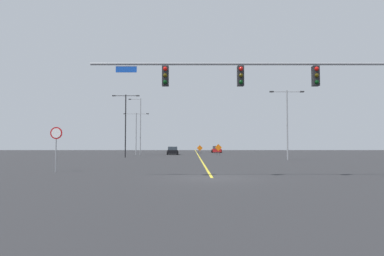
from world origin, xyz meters
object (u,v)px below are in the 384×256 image
Objects in this scene: street_lamp_far_right at (286,118)px; car_red_passing at (216,150)px; construction_sign_median_near at (217,148)px; traffic_signal_assembly at (277,82)px; construction_sign_right_shoulder at (199,149)px; street_lamp_mid_right at (135,129)px; street_lamp_near_left at (125,120)px; car_black_mid at (172,151)px; street_lamp_mid_left at (139,124)px; stop_sign at (55,140)px.

street_lamp_far_right is 37.93m from car_red_passing.
construction_sign_median_near reaches higher than car_red_passing.
construction_sign_right_shoulder is (-3.03, 46.60, -3.93)m from traffic_signal_assembly.
car_red_passing is (15.06, 16.86, -3.73)m from street_lamp_mid_right.
car_black_mid is (5.70, 13.91, -4.42)m from street_lamp_near_left.
traffic_signal_assembly is at bearing -79.61° from car_black_mid.
street_lamp_far_right is 0.92× the size of street_lamp_near_left.
street_lamp_mid_left is 7.57m from car_black_mid.
car_black_mid is (-4.88, -3.46, -0.37)m from construction_sign_right_shoulder.
car_red_passing is (3.95, 11.69, -0.36)m from construction_sign_right_shoulder.
stop_sign reaches higher than construction_sign_right_shoulder.
construction_sign_median_near is (2.90, -7.52, 0.14)m from construction_sign_right_shoulder.
stop_sign is 56.22m from car_red_passing.
traffic_signal_assembly is 13.94m from stop_sign.
street_lamp_near_left is (-19.90, 8.27, 0.37)m from street_lamp_far_right.
traffic_signal_assembly reaches higher than stop_sign.
street_lamp_near_left is (-13.61, 29.23, 0.11)m from traffic_signal_assembly.
traffic_signal_assembly is at bearing -65.04° from street_lamp_near_left.
street_lamp_near_left is (-0.55, 25.37, 3.10)m from stop_sign.
street_lamp_near_left reaches higher than construction_sign_median_near.
stop_sign is at bearing -110.16° from construction_sign_median_near.
stop_sign reaches higher than car_black_mid.
street_lamp_near_left reaches higher than car_black_mid.
stop_sign is 0.62× the size of car_red_passing.
car_red_passing is (14.53, 29.06, -4.41)m from street_lamp_near_left.
street_lamp_far_right is 29.85m from street_lamp_mid_left.
traffic_signal_assembly is at bearing -16.48° from stop_sign.
street_lamp_near_left is at bearing 91.24° from stop_sign.
street_lamp_mid_left is (-13.78, 43.05, 0.48)m from traffic_signal_assembly.
car_red_passing is at bearing 86.86° from construction_sign_median_near.
street_lamp_near_left reaches higher than construction_sign_right_shoulder.
street_lamp_far_right is 26.64m from car_black_mid.
street_lamp_mid_left is 2.20× the size of car_red_passing.
car_red_passing is at bearing 59.75° from car_black_mid.
street_lamp_near_left is 32.79m from car_red_passing.
stop_sign is 25.57m from street_lamp_near_left.
construction_sign_right_shoulder is (11.11, 5.17, -3.37)m from street_lamp_mid_right.
car_red_passing is at bearing 71.32° from construction_sign_right_shoulder.
street_lamp_near_left is at bearing -87.53° from street_lamp_mid_right.
street_lamp_far_right is 27.53m from construction_sign_right_shoulder.
car_black_mid is (5.15, 39.28, -1.32)m from stop_sign.
construction_sign_median_near is 0.41× the size of car_red_passing.
construction_sign_median_near reaches higher than construction_sign_right_shoulder.
street_lamp_mid_left is 2.40× the size of car_black_mid.
construction_sign_right_shoulder is (10.03, 42.74, -0.95)m from stop_sign.
street_lamp_mid_right is (-0.53, 12.20, -0.68)m from street_lamp_near_left.
construction_sign_right_shoulder is at bearing 24.97° from street_lamp_mid_right.
traffic_signal_assembly is 46.87m from construction_sign_right_shoulder.
street_lamp_mid_left reaches higher than street_lamp_near_left.
street_lamp_mid_left is 1.16× the size of street_lamp_near_left.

